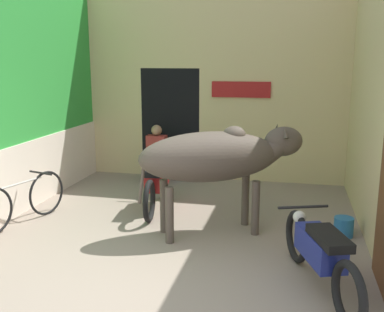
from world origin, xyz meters
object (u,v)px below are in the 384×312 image
object	(u,v)px
cow	(218,157)
motorcycle_near	(320,252)
motorcycle_far	(157,182)
plastic_stool	(181,170)
shopkeeper_seated	(156,153)
bucket	(344,227)
bicycle	(21,201)

from	to	relation	value
cow	motorcycle_near	size ratio (longest dim) A/B	1.22
motorcycle_far	plastic_stool	distance (m)	1.73
shopkeeper_seated	plastic_stool	world-z (taller)	shopkeeper_seated
cow	shopkeeper_seated	size ratio (longest dim) A/B	2.04
bucket	motorcycle_far	bearing A→B (deg)	168.31
plastic_stool	bicycle	bearing A→B (deg)	-119.96
motorcycle_far	bucket	xyz separation A→B (m)	(2.80, -0.58, -0.29)
motorcycle_near	cow	bearing A→B (deg)	134.33
cow	plastic_stool	xyz separation A→B (m)	(-1.14, 2.54, -0.86)
motorcycle_near	bucket	world-z (taller)	motorcycle_near
bicycle	motorcycle_near	bearing A→B (deg)	-13.75
plastic_stool	bucket	distance (m)	3.65
plastic_stool	bucket	bearing A→B (deg)	-39.01
plastic_stool	motorcycle_near	bearing A→B (deg)	-57.79
motorcycle_near	motorcycle_far	bearing A→B (deg)	138.20
motorcycle_far	cow	bearing A→B (deg)	-36.64
plastic_stool	cow	bearing A→B (deg)	-65.76
shopkeeper_seated	cow	bearing A→B (deg)	-55.55
motorcycle_near	bucket	bearing A→B (deg)	75.53
motorcycle_far	bucket	bearing A→B (deg)	-11.69
bucket	plastic_stool	bearing A→B (deg)	140.99
motorcycle_far	bicycle	size ratio (longest dim) A/B	1.18
shopkeeper_seated	bucket	size ratio (longest dim) A/B	4.28
cow	plastic_stool	size ratio (longest dim) A/B	5.78
shopkeeper_seated	bucket	world-z (taller)	shopkeeper_seated
cow	motorcycle_near	bearing A→B (deg)	-45.67
motorcycle_far	motorcycle_near	bearing A→B (deg)	-41.80
motorcycle_far	plastic_stool	size ratio (longest dim) A/B	4.85
shopkeeper_seated	plastic_stool	bearing A→B (deg)	29.01
cow	plastic_stool	world-z (taller)	cow
cow	bucket	xyz separation A→B (m)	(1.69, 0.25, -0.94)
motorcycle_near	shopkeeper_seated	distance (m)	4.62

